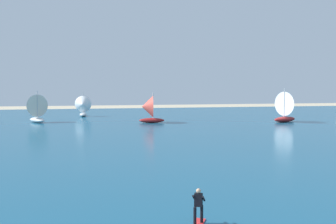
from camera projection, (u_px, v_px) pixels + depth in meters
name	position (u px, v px, depth m)	size (l,w,h in m)	color
ocean	(123.00, 131.00, 50.71)	(160.00, 90.00, 0.10)	navy
kitesurfer	(198.00, 213.00, 16.75)	(1.36, 2.00, 1.67)	red
sailboat_leading	(83.00, 106.00, 71.68)	(3.21, 3.80, 4.45)	silver
sailboat_center_horizon	(35.00, 108.00, 61.26)	(4.25, 4.61, 5.11)	silver
sailboat_anchored_offshore	(288.00, 106.00, 61.91)	(4.98, 4.46, 5.61)	maroon
sailboat_outermost	(148.00, 109.00, 60.35)	(4.22, 3.60, 4.88)	maroon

